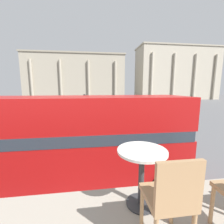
# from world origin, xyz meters

# --- Properties ---
(double_decker_bus) EXTENTS (10.48, 2.69, 4.17)m
(double_decker_bus) POSITION_xyz_m (-0.30, 4.65, 2.32)
(double_decker_bus) COLOR black
(double_decker_bus) RESTS_ON ground_plane
(cafe_dining_table) EXTENTS (0.60, 0.60, 0.73)m
(cafe_dining_table) POSITION_xyz_m (1.24, -0.35, 3.60)
(cafe_dining_table) COLOR #2D2D30
(cafe_dining_table) RESTS_ON cafe_floor_slab
(cafe_chair_0) EXTENTS (0.40, 0.40, 0.91)m
(cafe_chair_0) POSITION_xyz_m (1.32, -0.89, 3.58)
(cafe_chair_0) COLOR #A87F56
(cafe_chair_0) RESTS_ON cafe_floor_slab
(plaza_building_left) EXTENTS (35.50, 12.81, 16.82)m
(plaza_building_left) POSITION_xyz_m (-4.95, 57.44, 8.42)
(plaza_building_left) COLOR #A39984
(plaza_building_left) RESTS_ON ground_plane
(plaza_building_right) EXTENTS (33.92, 12.44, 21.51)m
(plaza_building_right) POSITION_xyz_m (36.82, 59.75, 10.76)
(plaza_building_right) COLOR #B2A893
(plaza_building_right) RESTS_ON ground_plane
(traffic_light_near) EXTENTS (0.42, 0.24, 3.70)m
(traffic_light_near) POSITION_xyz_m (5.67, 10.24, 2.42)
(traffic_light_near) COLOR black
(traffic_light_near) RESTS_ON ground_plane
(traffic_light_mid) EXTENTS (0.42, 0.24, 3.74)m
(traffic_light_mid) POSITION_xyz_m (-0.32, 17.96, 2.45)
(traffic_light_mid) COLOR black
(traffic_light_mid) RESTS_ON ground_plane
(traffic_light_far) EXTENTS (0.42, 0.24, 3.55)m
(traffic_light_far) POSITION_xyz_m (-0.62, 25.40, 2.33)
(traffic_light_far) COLOR black
(traffic_light_far) RESTS_ON ground_plane
(pedestrian_white) EXTENTS (0.32, 0.32, 1.59)m
(pedestrian_white) POSITION_xyz_m (-0.31, 14.64, 0.91)
(pedestrian_white) COLOR #282B33
(pedestrian_white) RESTS_ON ground_plane
(pedestrian_red) EXTENTS (0.32, 0.32, 1.75)m
(pedestrian_red) POSITION_xyz_m (6.32, 19.74, 1.01)
(pedestrian_red) COLOR #282B33
(pedestrian_red) RESTS_ON ground_plane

